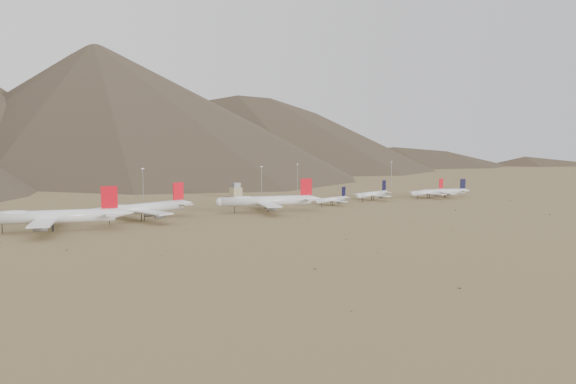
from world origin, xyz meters
TOP-DOWN VIEW (x-y plane):
  - ground at (0.00, 0.00)m, footprint 3000.00×3000.00m
  - mountain_ridge at (0.00, 900.00)m, footprint 4400.00×1000.00m
  - widebody_west at (-135.21, 20.25)m, footprint 75.94×60.44m
  - widebody_centre at (-81.86, 32.31)m, footprint 70.47×55.52m
  - widebody_east at (1.08, 24.51)m, footprint 71.06×56.49m
  - narrowbody_a at (61.58, 30.30)m, footprint 38.03×27.97m
  - narrowbody_b at (109.50, 38.62)m, footprint 44.44×32.76m
  - narrowbody_c at (157.44, 23.71)m, footprint 46.47×33.56m
  - narrowbody_d at (175.20, 21.63)m, footprint 43.71×32.62m
  - control_tower at (30.00, 120.00)m, footprint 8.00×8.00m
  - mast_west at (-43.13, 138.64)m, footprint 2.00×0.60m
  - mast_centre at (50.45, 112.34)m, footprint 2.00×0.60m
  - mast_east at (104.25, 136.49)m, footprint 2.00×0.60m
  - mast_far_east at (210.05, 121.24)m, footprint 2.00×0.60m
  - desert_scrub at (33.71, -82.36)m, footprint 443.23×177.96m

SIDE VIEW (x-z plane):
  - ground at x=0.00m, z-range 0.00..0.00m
  - desert_scrub at x=33.71m, z-range -0.10..0.69m
  - narrowbody_a at x=61.58m, z-range -2.24..10.51m
  - narrowbody_b at x=109.50m, z-range -2.62..12.32m
  - narrowbody_d at x=175.20m, z-range -2.64..12.39m
  - narrowbody_c at x=157.44m, z-range -2.69..12.65m
  - control_tower at x=30.00m, z-range -0.68..11.32m
  - widebody_centre at x=-81.86m, z-range -3.31..18.02m
  - widebody_east at x=1.08m, z-range -3.39..18.47m
  - widebody_west at x=-135.21m, z-range -3.64..19.79m
  - mast_west at x=-43.13m, z-range 1.35..27.05m
  - mast_centre at x=50.45m, z-range 1.35..27.05m
  - mast_east at x=104.25m, z-range 1.35..27.05m
  - mast_far_east at x=210.05m, z-range 1.35..27.05m
  - mountain_ridge at x=0.00m, z-range 0.00..300.00m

